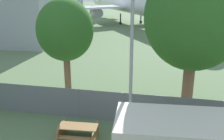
{
  "coord_description": "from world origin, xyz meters",
  "views": [
    {
      "loc": [
        4.63,
        -3.05,
        7.19
      ],
      "look_at": [
        1.36,
        12.69,
        2.0
      ],
      "focal_mm": 42.0,
      "sensor_mm": 36.0,
      "label": 1
    }
  ],
  "objects": [
    {
      "name": "light_mast",
      "position": [
        3.13,
        8.59,
        5.31
      ],
      "size": [
        0.44,
        0.44,
        8.83
      ],
      "color": "#99999E",
      "rests_on": "ground"
    },
    {
      "name": "airplane",
      "position": [
        -1.67,
        47.67,
        3.87
      ],
      "size": [
        30.29,
        36.46,
        11.3
      ],
      "rotation": [
        0.0,
        0.0,
        -0.99
      ],
      "color": "silver",
      "rests_on": "ground"
    },
    {
      "name": "tree_behind_benches",
      "position": [
        -1.26,
        11.6,
        4.65
      ],
      "size": [
        3.4,
        3.4,
        6.56
      ],
      "color": "brown",
      "rests_on": "ground"
    },
    {
      "name": "tree_left_of_cabin",
      "position": [
        6.03,
        11.34,
        5.65
      ],
      "size": [
        5.25,
        5.25,
        8.57
      ],
      "color": "brown",
      "rests_on": "ground"
    },
    {
      "name": "picnic_bench_near_cabin",
      "position": [
        0.76,
        7.53,
        0.48
      ],
      "size": [
        1.98,
        1.54,
        0.76
      ],
      "rotation": [
        0.0,
        0.0,
        0.07
      ],
      "color": "olive",
      "rests_on": "ground"
    },
    {
      "name": "perimeter_fence",
      "position": [
        -0.0,
        9.69,
        0.88
      ],
      "size": [
        56.07,
        0.07,
        1.75
      ],
      "color": "slate",
      "rests_on": "ground"
    }
  ]
}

